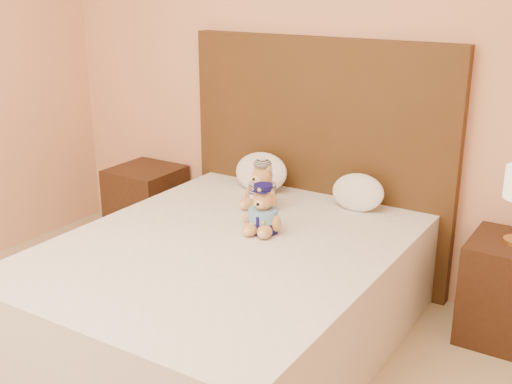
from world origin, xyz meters
TOP-DOWN VIEW (x-y plane):
  - bed at (0.00, 1.20)m, footprint 1.60×2.00m
  - headboard at (0.00, 2.21)m, footprint 1.75×0.08m
  - nightstand_left at (-1.25, 2.00)m, footprint 0.45×0.45m
  - nightstand_right at (1.25, 2.00)m, footprint 0.45×0.45m
  - teddy_police at (0.08, 1.43)m, footprint 0.25×0.25m
  - teddy_prisoner at (-0.12, 1.75)m, footprint 0.28×0.27m
  - pillow_left at (-0.30, 2.03)m, footprint 0.36×0.24m
  - pillow_right at (0.36, 2.03)m, footprint 0.32×0.21m

SIDE VIEW (x-z plane):
  - nightstand_left at x=-1.25m, z-range 0.00..0.55m
  - nightstand_right at x=1.25m, z-range 0.00..0.55m
  - bed at x=0.00m, z-range 0.00..0.55m
  - pillow_right at x=0.36m, z-range 0.55..0.77m
  - pillow_left at x=-0.30m, z-range 0.55..0.81m
  - teddy_police at x=0.08m, z-range 0.55..0.81m
  - teddy_prisoner at x=-0.12m, z-range 0.55..0.82m
  - headboard at x=0.00m, z-range 0.00..1.50m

